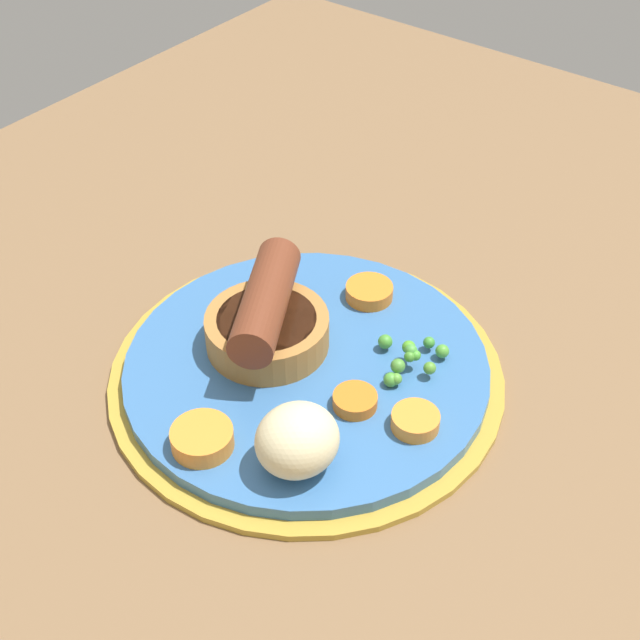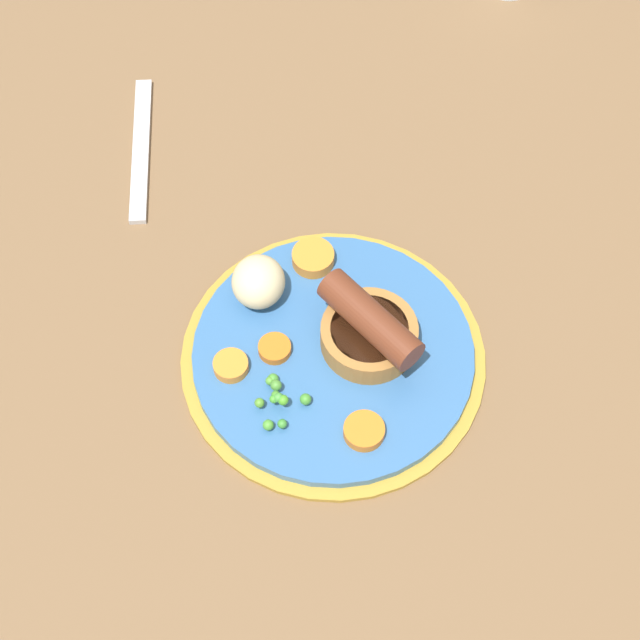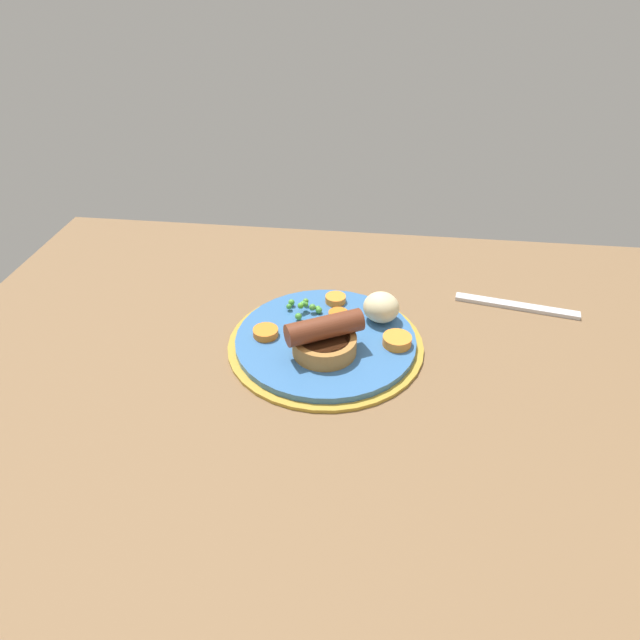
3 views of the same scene
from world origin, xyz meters
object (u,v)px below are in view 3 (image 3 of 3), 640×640
carrot_slice_0 (266,332)px  carrot_slice_1 (397,341)px  potato_chunk_0 (381,307)px  fork (516,306)px  sausage_pudding (324,339)px  dinner_plate (326,342)px  carrot_slice_3 (339,315)px  carrot_slice_2 (336,299)px  pea_pile (304,307)px

carrot_slice_0 → carrot_slice_1: 17.71cm
potato_chunk_0 → fork: (20.20, 7.82, -3.24)cm
carrot_slice_0 → sausage_pudding: bearing=-17.3°
dinner_plate → fork: bearing=25.1°
potato_chunk_0 → carrot_slice_1: bearing=-66.5°
carrot_slice_1 → carrot_slice_3: 9.87cm
carrot_slice_1 → carrot_slice_3: carrot_slice_1 is taller
carrot_slice_2 → pea_pile: bearing=-142.2°
pea_pile → fork: size_ratio=0.29×
carrot_slice_0 → fork: bearing=20.7°
potato_chunk_0 → carrot_slice_2: bearing=150.1°
carrot_slice_1 → potato_chunk_0: bearing=113.5°
carrot_slice_1 → carrot_slice_2: bearing=134.3°
sausage_pudding → carrot_slice_1: size_ratio=2.67×
fork → potato_chunk_0: bearing=-148.3°
carrot_slice_0 → carrot_slice_2: 12.80cm
carrot_slice_1 → sausage_pudding: bearing=-163.7°
dinner_plate → pea_pile: size_ratio=5.07×
dinner_plate → carrot_slice_2: size_ratio=8.80×
dinner_plate → potato_chunk_0: potato_chunk_0 is taller
fork → sausage_pudding: bearing=-139.0°
pea_pile → carrot_slice_0: (-4.40, -6.26, -0.36)cm
potato_chunk_0 → fork: 21.90cm
sausage_pudding → carrot_slice_3: bearing=53.5°
carrot_slice_1 → fork: (17.82, 13.29, -1.75)cm
dinner_plate → sausage_pudding: sausage_pudding is taller
dinner_plate → sausage_pudding: (0.20, -3.20, 2.97)cm
potato_chunk_0 → carrot_slice_2: 7.97cm
potato_chunk_0 → carrot_slice_1: (2.37, -5.47, -1.50)cm
pea_pile → carrot_slice_3: pea_pile is taller
pea_pile → carrot_slice_2: 5.30cm
carrot_slice_2 → carrot_slice_0: bearing=-132.1°
carrot_slice_2 → carrot_slice_3: carrot_slice_2 is taller
pea_pile → carrot_slice_2: bearing=37.8°
potato_chunk_0 → carrot_slice_3: bearing=-178.9°
carrot_slice_0 → carrot_slice_2: (8.57, 9.50, -0.00)cm
pea_pile → fork: (31.13, 7.17, -1.97)cm
dinner_plate → carrot_slice_3: 5.23cm
sausage_pudding → potato_chunk_0: 10.80cm
carrot_slice_0 → carrot_slice_1: carrot_slice_1 is taller
carrot_slice_3 → fork: (26.11, 7.93, -1.54)cm
carrot_slice_0 → carrot_slice_3: 10.91cm
carrot_slice_0 → pea_pile: bearing=54.9°
carrot_slice_0 → carrot_slice_3: (9.42, 5.50, -0.07)cm
carrot_slice_3 → fork: bearing=16.9°
sausage_pudding → carrot_slice_1: sausage_pudding is taller
dinner_plate → potato_chunk_0: size_ratio=5.25×
carrot_slice_2 → fork: carrot_slice_2 is taller
sausage_pudding → carrot_slice_1: (9.38, 2.74, -1.49)cm
pea_pile → fork: pea_pile is taller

